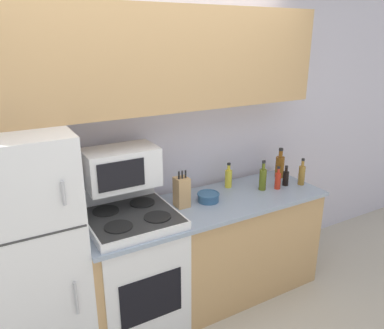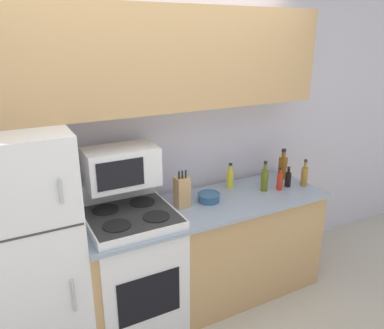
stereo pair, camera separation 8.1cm
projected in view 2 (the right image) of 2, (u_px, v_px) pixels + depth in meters
wall_back at (149, 150)px, 2.99m from camera, size 8.00×0.05×2.55m
lower_cabinets at (206, 252)px, 3.09m from camera, size 2.00×0.65×0.90m
refrigerator at (27, 254)px, 2.40m from camera, size 0.65×0.67×1.63m
upper_cabinets at (155, 60)px, 2.60m from camera, size 2.65×0.33×0.71m
stove at (134, 269)px, 2.79m from camera, size 0.62×0.63×1.12m
microwave at (121, 167)px, 2.66m from camera, size 0.51×0.31×0.28m
knife_block at (182, 192)px, 2.85m from camera, size 0.10×0.11×0.29m
bowl at (209, 197)px, 2.95m from camera, size 0.18×0.18×0.07m
bottle_olive_oil at (264, 179)px, 3.14m from camera, size 0.06×0.06×0.26m
bottle_soy_sauce at (288, 179)px, 3.24m from camera, size 0.05×0.05×0.18m
bottle_hot_sauce at (280, 181)px, 3.17m from camera, size 0.05×0.05×0.20m
bottle_vinegar at (304, 176)px, 3.25m from camera, size 0.06×0.06×0.24m
bottle_cooking_spray at (230, 178)px, 3.21m from camera, size 0.06×0.06×0.22m
bottle_whiskey at (283, 167)px, 3.42m from camera, size 0.08×0.08×0.28m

